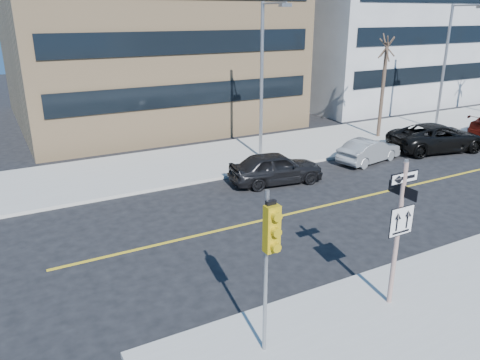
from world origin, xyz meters
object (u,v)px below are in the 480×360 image
traffic_signal (270,242)px  parked_car_a (276,168)px  sign_pole (399,226)px  streetlight_a (264,72)px  streetlight_b (448,60)px  parked_car_b (369,151)px  street_tree_west (387,50)px  parked_car_c (438,137)px

traffic_signal → parked_car_a: (6.65, 10.01, -2.27)m
sign_pole → traffic_signal: (-4.00, -0.15, 0.59)m
sign_pole → streetlight_a: 14.05m
traffic_signal → streetlight_b: streetlight_b is taller
parked_car_a → traffic_signal: bearing=155.0°
parked_car_b → street_tree_west: size_ratio=0.62×
parked_car_b → streetlight_a: size_ratio=0.49×
parked_car_a → parked_car_b: parked_car_a is taller
streetlight_a → streetlight_b: (14.00, 0.00, 0.00)m
traffic_signal → parked_car_b: traffic_signal is taller
sign_pole → streetlight_b: 22.48m
parked_car_c → streetlight_a: 11.16m
parked_car_b → parked_car_c: parked_car_c is taller
street_tree_west → traffic_signal: bearing=-140.6°
sign_pole → parked_car_c: size_ratio=0.71×
traffic_signal → streetlight_a: streetlight_a is taller
parked_car_a → parked_car_b: size_ratio=1.14×
traffic_signal → street_tree_west: street_tree_west is taller
parked_car_a → parked_car_c: size_ratio=0.78×
traffic_signal → parked_car_b: size_ratio=1.02×
sign_pole → streetlight_b: (18.00, 13.27, 2.32)m
traffic_signal → parked_car_b: (12.83, 10.39, -2.39)m
traffic_signal → parked_car_c: bearing=29.6°
parked_car_b → street_tree_west: 7.35m
parked_car_b → parked_car_c: bearing=-102.5°
parked_car_a → streetlight_a: 5.42m
sign_pole → streetlight_b: size_ratio=0.51×
parked_car_b → street_tree_west: street_tree_west is taller
parked_car_b → streetlight_b: (9.17, 3.03, 4.11)m
streetlight_a → parked_car_a: bearing=-111.7°
sign_pole → streetlight_a: streetlight_a is taller
parked_car_b → traffic_signal: bearing=118.6°
street_tree_west → parked_car_c: bearing=-76.2°
parked_car_c → streetlight_a: bearing=84.5°
parked_car_b → sign_pole: bearing=128.9°
traffic_signal → parked_car_a: 12.23m
parked_car_a → street_tree_west: (10.35, 3.95, 4.77)m
parked_car_c → street_tree_west: size_ratio=0.90×
streetlight_a → streetlight_b: size_ratio=1.00×
streetlight_a → parked_car_b: bearing=-32.1°
street_tree_west → sign_pole: bearing=-133.3°
traffic_signal → parked_car_b: 16.68m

